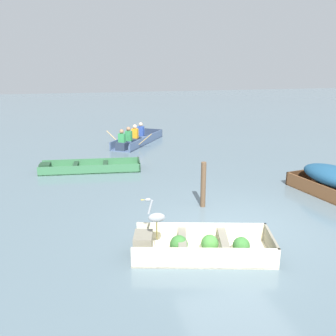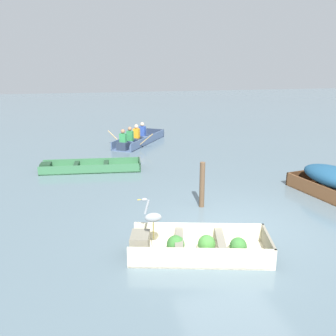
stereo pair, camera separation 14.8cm
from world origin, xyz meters
name	(u,v)px [view 1 (the left image)]	position (x,y,z in m)	size (l,w,h in m)	color
ground_plane	(238,228)	(0.00, 0.00, 0.00)	(80.00, 80.00, 0.00)	slate
dinghy_cream_foreground	(199,246)	(-1.28, -0.94, 0.17)	(2.94, 1.82, 0.41)	beige
skiff_green_near_moored	(87,168)	(-3.22, 5.62, 0.10)	(3.52, 1.33, 0.31)	#387047
rowboat_slate_blue_with_crew	(136,139)	(-0.86, 9.49, 0.23)	(2.94, 3.63, 0.93)	#475B7F
heron_on_dinghy	(156,216)	(-2.14, -0.89, 0.88)	(0.46, 0.17, 0.84)	olive
mooring_post	(203,185)	(-0.37, 1.45, 0.61)	(0.14, 0.14, 1.21)	brown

